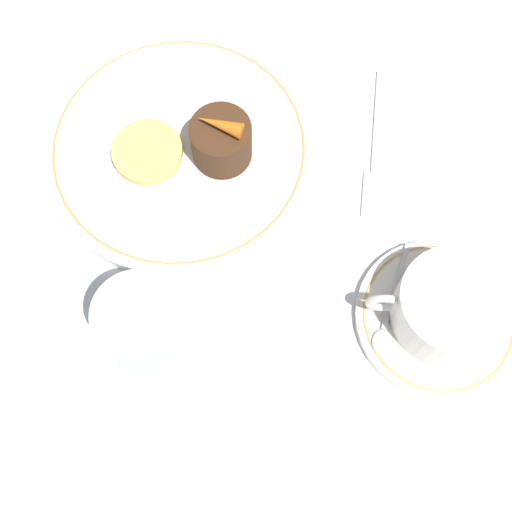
{
  "coord_description": "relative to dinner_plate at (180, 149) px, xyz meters",
  "views": [
    {
      "loc": [
        -0.07,
        0.34,
        0.66
      ],
      "look_at": [
        -0.06,
        0.11,
        0.04
      ],
      "focal_mm": 50.0,
      "sensor_mm": 36.0,
      "label": 1
    }
  ],
  "objects": [
    {
      "name": "fork",
      "position": [
        -0.2,
        -0.0,
        -0.01
      ],
      "size": [
        0.03,
        0.17,
        0.01
      ],
      "color": "silver",
      "rests_on": "ground_plane"
    },
    {
      "name": "ground_plane",
      "position": [
        -0.03,
        0.01,
        -0.01
      ],
      "size": [
        3.0,
        3.0,
        0.0
      ],
      "primitive_type": "plane",
      "color": "white"
    },
    {
      "name": "dinner_plate",
      "position": [
        0.0,
        0.0,
        0.0
      ],
      "size": [
        0.28,
        0.28,
        0.01
      ],
      "color": "white",
      "rests_on": "ground_plane"
    },
    {
      "name": "dessert_cake",
      "position": [
        -0.05,
        0.01,
        0.03
      ],
      "size": [
        0.06,
        0.06,
        0.05
      ],
      "color": "#4C2D19",
      "rests_on": "dinner_plate"
    },
    {
      "name": "spoon",
      "position": [
        -0.21,
        0.16,
        0.0
      ],
      "size": [
        0.04,
        0.11,
        0.0
      ],
      "color": "silver",
      "rests_on": "saucer"
    },
    {
      "name": "coffee_cup",
      "position": [
        -0.26,
        0.17,
        0.03
      ],
      "size": [
        0.13,
        0.1,
        0.06
      ],
      "color": "white",
      "rests_on": "saucer"
    },
    {
      "name": "wine_glass",
      "position": [
        0.0,
        0.21,
        0.08
      ],
      "size": [
        0.07,
        0.07,
        0.13
      ],
      "color": "silver",
      "rests_on": "ground_plane"
    },
    {
      "name": "pineapple_slice",
      "position": [
        0.03,
        0.01,
        0.01
      ],
      "size": [
        0.07,
        0.07,
        0.01
      ],
      "color": "#EFE075",
      "rests_on": "dinner_plate"
    },
    {
      "name": "saucer",
      "position": [
        -0.26,
        0.17,
        -0.0
      ],
      "size": [
        0.16,
        0.16,
        0.01
      ],
      "color": "white",
      "rests_on": "ground_plane"
    },
    {
      "name": "carrot_garnish",
      "position": [
        -0.05,
        0.01,
        0.06
      ],
      "size": [
        0.05,
        0.03,
        0.02
      ],
      "color": "orange",
      "rests_on": "dessert_cake"
    }
  ]
}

